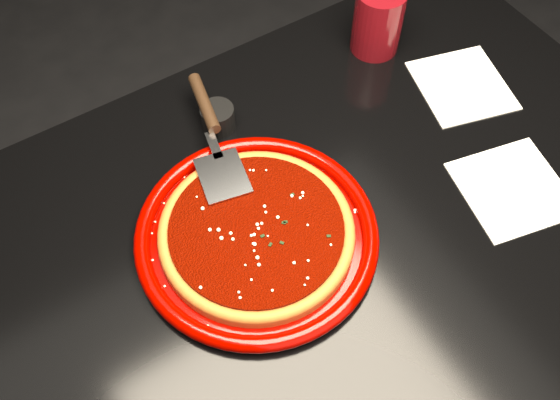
{
  "coord_description": "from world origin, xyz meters",
  "views": [
    {
      "loc": [
        -0.31,
        -0.38,
        1.56
      ],
      "look_at": [
        -0.04,
        0.06,
        0.77
      ],
      "focal_mm": 40.0,
      "sensor_mm": 36.0,
      "label": 1
    }
  ],
  "objects_px": {
    "plate": "(257,235)",
    "cup": "(378,21)",
    "table": "(310,319)",
    "pizza_server": "(214,135)",
    "ramekin": "(218,118)"
  },
  "relations": [
    {
      "from": "cup",
      "to": "ramekin",
      "type": "distance_m",
      "value": 0.34
    },
    {
      "from": "plate",
      "to": "cup",
      "type": "relative_size",
      "value": 2.95
    },
    {
      "from": "table",
      "to": "plate",
      "type": "relative_size",
      "value": 3.3
    },
    {
      "from": "table",
      "to": "ramekin",
      "type": "distance_m",
      "value": 0.47
    },
    {
      "from": "cup",
      "to": "ramekin",
      "type": "relative_size",
      "value": 2.19
    },
    {
      "from": "table",
      "to": "pizza_server",
      "type": "distance_m",
      "value": 0.47
    },
    {
      "from": "table",
      "to": "plate",
      "type": "height_order",
      "value": "plate"
    },
    {
      "from": "table",
      "to": "cup",
      "type": "bearing_deg",
      "value": 41.18
    },
    {
      "from": "pizza_server",
      "to": "cup",
      "type": "relative_size",
      "value": 2.43
    },
    {
      "from": "table",
      "to": "cup",
      "type": "relative_size",
      "value": 9.74
    },
    {
      "from": "table",
      "to": "ramekin",
      "type": "relative_size",
      "value": 21.32
    },
    {
      "from": "pizza_server",
      "to": "ramekin",
      "type": "xyz_separation_m",
      "value": [
        0.03,
        0.05,
        -0.02
      ]
    },
    {
      "from": "cup",
      "to": "pizza_server",
      "type": "bearing_deg",
      "value": -170.76
    },
    {
      "from": "plate",
      "to": "cup",
      "type": "xyz_separation_m",
      "value": [
        0.4,
        0.24,
        0.05
      ]
    },
    {
      "from": "table",
      "to": "cup",
      "type": "height_order",
      "value": "cup"
    }
  ]
}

